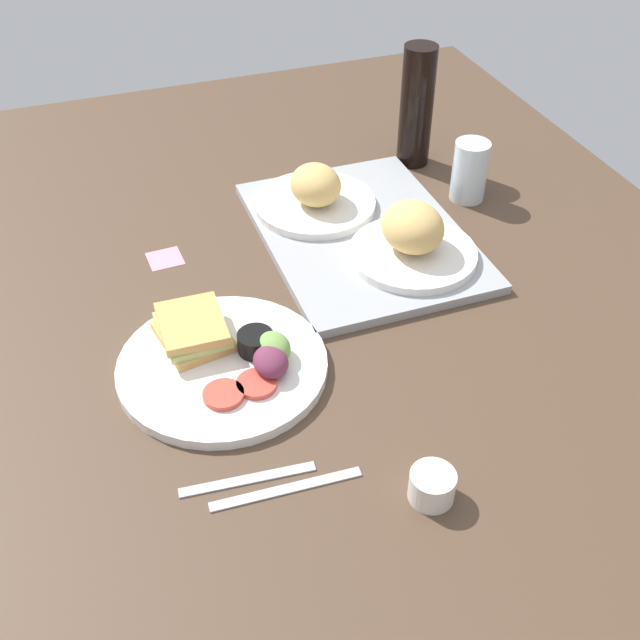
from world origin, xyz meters
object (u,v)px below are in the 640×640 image
at_px(bread_plate_far, 413,238).
at_px(serving_tray, 362,235).
at_px(bread_plate_near, 315,195).
at_px(plate_with_salad, 224,358).
at_px(sticky_note, 165,258).
at_px(drinking_glass, 470,171).
at_px(soda_bottle, 417,107).
at_px(fork, 248,479).
at_px(espresso_cup, 432,486).
at_px(knife, 286,489).

bearing_deg(bread_plate_far, serving_tray, -152.00).
distance_m(serving_tray, bread_plate_near, 0.12).
relative_size(plate_with_salad, sticky_note, 5.32).
height_order(bread_plate_near, plate_with_salad, bread_plate_near).
height_order(drinking_glass, soda_bottle, soda_bottle).
relative_size(soda_bottle, fork, 1.39).
bearing_deg(bread_plate_far, sticky_note, -111.52).
distance_m(espresso_cup, knife, 0.18).
xyz_separation_m(bread_plate_near, plate_with_salad, (0.33, -0.26, -0.03)).
xyz_separation_m(drinking_glass, sticky_note, (0.00, -0.57, -0.06)).
bearing_deg(bread_plate_near, drinking_glass, 82.49).
xyz_separation_m(fork, sticky_note, (-0.50, -0.00, -0.00)).
distance_m(serving_tray, soda_bottle, 0.32).
bearing_deg(soda_bottle, serving_tray, -42.19).
xyz_separation_m(plate_with_salad, espresso_cup, (0.30, 0.18, 0.00)).
relative_size(serving_tray, sticky_note, 8.04).
distance_m(drinking_glass, fork, 0.76).
distance_m(bread_plate_near, espresso_cup, 0.64).
distance_m(bread_plate_far, soda_bottle, 0.35).
xyz_separation_m(bread_plate_far, drinking_glass, (-0.15, 0.19, 0.01)).
relative_size(serving_tray, drinking_glass, 4.00).
distance_m(bread_plate_far, drinking_glass, 0.24).
bearing_deg(espresso_cup, drinking_glass, 148.54).
relative_size(soda_bottle, sticky_note, 4.21).
bearing_deg(drinking_glass, bread_plate_far, -50.30).
distance_m(soda_bottle, fork, 0.85).
bearing_deg(espresso_cup, bread_plate_near, 172.91).
bearing_deg(drinking_glass, espresso_cup, -31.46).
height_order(bread_plate_far, sticky_note, bread_plate_far).
xyz_separation_m(serving_tray, fork, (0.44, -0.33, -0.01)).
height_order(serving_tray, sticky_note, serving_tray).
bearing_deg(plate_with_salad, soda_bottle, 131.85).
bearing_deg(drinking_glass, fork, -48.60).
xyz_separation_m(serving_tray, espresso_cup, (0.54, -0.13, 0.01)).
distance_m(bread_plate_near, soda_bottle, 0.29).
relative_size(serving_tray, bread_plate_near, 2.07).
relative_size(bread_plate_near, knife, 1.14).
bearing_deg(espresso_cup, fork, -116.08).
bearing_deg(serving_tray, drinking_glass, 104.28).
bearing_deg(bread_plate_far, plate_with_salad, -68.80).
bearing_deg(espresso_cup, knife, -113.00).
relative_size(serving_tray, soda_bottle, 1.91).
bearing_deg(serving_tray, fork, -36.91).
distance_m(serving_tray, plate_with_salad, 0.38).
xyz_separation_m(bread_plate_far, fork, (0.34, -0.38, -0.05)).
bearing_deg(sticky_note, plate_with_salad, 5.57).
distance_m(espresso_cup, sticky_note, 0.63).
xyz_separation_m(plate_with_salad, knife, (0.24, 0.02, -0.01)).
relative_size(drinking_glass, fork, 0.66).
relative_size(fork, knife, 0.89).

